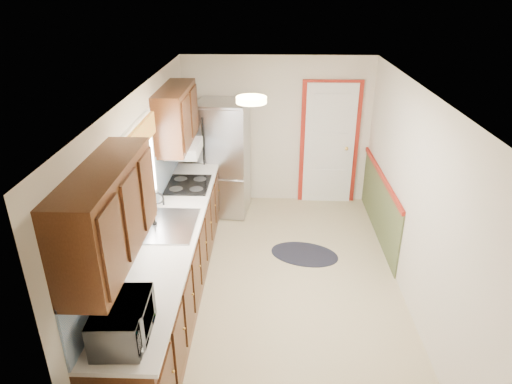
{
  "coord_description": "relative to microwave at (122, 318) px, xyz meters",
  "views": [
    {
      "loc": [
        -0.12,
        -4.6,
        3.42
      ],
      "look_at": [
        -0.27,
        0.27,
        1.15
      ],
      "focal_mm": 32.0,
      "sensor_mm": 36.0,
      "label": 1
    }
  ],
  "objects": [
    {
      "name": "room_shell",
      "position": [
        1.2,
        1.95,
        0.07
      ],
      "size": [
        3.2,
        5.2,
        2.52
      ],
      "color": "tan",
      "rests_on": "ground"
    },
    {
      "name": "kitchen_run",
      "position": [
        -0.04,
        1.66,
        -0.32
      ],
      "size": [
        0.63,
        4.0,
        2.2
      ],
      "color": "#3C1D0D",
      "rests_on": "ground"
    },
    {
      "name": "back_wall_trim",
      "position": [
        2.19,
        4.16,
        -0.24
      ],
      "size": [
        1.12,
        2.3,
        2.08
      ],
      "color": "maroon",
      "rests_on": "ground"
    },
    {
      "name": "ceiling_fixture",
      "position": [
        0.9,
        1.75,
        1.23
      ],
      "size": [
        0.3,
        0.3,
        0.06
      ],
      "primitive_type": "cylinder",
      "color": "#FFD88C",
      "rests_on": "room_shell"
    },
    {
      "name": "microwave",
      "position": [
        0.0,
        0.0,
        0.0
      ],
      "size": [
        0.33,
        0.57,
        0.38
      ],
      "primitive_type": "imported",
      "rotation": [
        0.0,
        0.0,
        1.61
      ],
      "color": "white",
      "rests_on": "kitchen_run"
    },
    {
      "name": "refrigerator",
      "position": [
        0.37,
        4.0,
        -0.23
      ],
      "size": [
        0.82,
        0.79,
        1.79
      ],
      "rotation": [
        0.0,
        0.0,
        -0.11
      ],
      "color": "#B7B7BC",
      "rests_on": "ground"
    },
    {
      "name": "rug",
      "position": [
        1.58,
        2.68,
        -1.12
      ],
      "size": [
        1.06,
        0.83,
        0.01
      ],
      "primitive_type": "ellipsoid",
      "rotation": [
        0.0,
        0.0,
        -0.28
      ],
      "color": "black",
      "rests_on": "ground"
    },
    {
      "name": "cooktop",
      "position": [
        0.01,
        2.85,
        -0.18
      ],
      "size": [
        0.55,
        0.66,
        0.02
      ],
      "primitive_type": "cube",
      "color": "black",
      "rests_on": "kitchen_run"
    }
  ]
}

